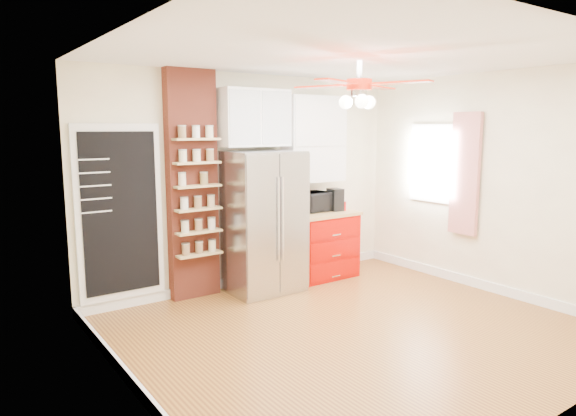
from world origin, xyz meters
TOP-DOWN VIEW (x-y plane):
  - floor at (0.00, 0.00)m, footprint 4.50×4.50m
  - ceiling at (0.00, 0.00)m, footprint 4.50×4.50m
  - wall_back at (0.00, 2.00)m, footprint 4.50×0.02m
  - wall_front at (0.00, -2.00)m, footprint 4.50×0.02m
  - wall_left at (-2.25, 0.00)m, footprint 0.02×4.00m
  - wall_right at (2.25, 0.00)m, footprint 0.02×4.00m
  - chalkboard at (-1.70, 1.96)m, footprint 0.95×0.05m
  - brick_pillar at (-0.85, 1.92)m, footprint 0.60×0.16m
  - fridge at (-0.05, 1.63)m, footprint 0.90×0.70m
  - upper_glass_cabinet at (-0.05, 1.82)m, footprint 0.90×0.35m
  - red_cabinet at (0.92, 1.68)m, footprint 0.94×0.64m
  - upper_shelf_unit at (0.92, 1.85)m, footprint 0.90×0.30m
  - window at (2.23, 0.90)m, footprint 0.04×0.75m
  - curtain at (2.18, 0.35)m, footprint 0.06×0.40m
  - ceiling_fan at (0.00, 0.00)m, footprint 1.40×1.40m
  - toaster_oven at (0.82, 1.78)m, footprint 0.49×0.34m
  - coffee_maker at (1.15, 1.67)m, footprint 0.19×0.22m
  - canister_left at (1.24, 1.61)m, footprint 0.12×0.12m
  - canister_right at (1.24, 1.75)m, footprint 0.12×0.12m
  - pantry_jar_oats at (-1.02, 1.81)m, footprint 0.10×0.10m
  - pantry_jar_beans at (-0.76, 1.78)m, footprint 0.12×0.12m

SIDE VIEW (x-z plane):
  - floor at x=0.00m, z-range 0.00..0.00m
  - red_cabinet at x=0.92m, z-range 0.00..0.90m
  - fridge at x=-0.05m, z-range 0.00..1.75m
  - canister_left at x=1.24m, z-range 0.90..1.03m
  - canister_right at x=1.24m, z-range 0.90..1.04m
  - toaster_oven at x=0.82m, z-range 0.90..1.17m
  - coffee_maker at x=1.15m, z-range 0.90..1.21m
  - chalkboard at x=-1.70m, z-range 0.12..2.08m
  - wall_back at x=0.00m, z-range 0.00..2.70m
  - wall_front at x=0.00m, z-range 0.00..2.70m
  - wall_left at x=-2.25m, z-range 0.00..2.70m
  - wall_right at x=2.25m, z-range 0.00..2.70m
  - brick_pillar at x=-0.85m, z-range 0.00..2.70m
  - pantry_jar_beans at x=-0.76m, z-range 1.37..1.51m
  - pantry_jar_oats at x=-1.02m, z-range 1.37..1.51m
  - curtain at x=2.18m, z-range 0.67..2.23m
  - window at x=2.23m, z-range 1.02..2.08m
  - upper_shelf_unit at x=0.92m, z-range 1.30..2.45m
  - upper_glass_cabinet at x=-0.05m, z-range 1.80..2.50m
  - ceiling_fan at x=0.00m, z-range 2.20..2.65m
  - ceiling at x=0.00m, z-range 2.70..2.70m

